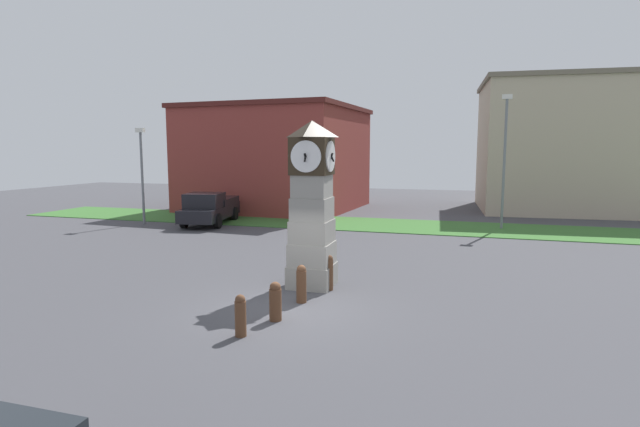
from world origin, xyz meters
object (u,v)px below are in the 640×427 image
Objects in this scene: bollard_far_row at (275,301)px; pickup_truck at (210,208)px; bollard_end_row at (240,315)px; clock_tower at (312,209)px; street_lamp_far_side at (142,168)px; bollard_mid_row at (301,283)px; bollard_near_tower at (330,273)px; street_lamp_near_road at (505,153)px.

bollard_far_row is 17.14m from pickup_truck.
bollard_end_row is 17.97m from pickup_truck.
clock_tower is 16.53m from street_lamp_far_side.
bollard_far_row is at bearing -55.54° from pickup_truck.
bollard_far_row is (-0.13, -1.59, -0.04)m from bollard_mid_row.
bollard_end_row is 19.51m from street_lamp_far_side.
bollard_far_row is (-0.55, -2.99, -0.05)m from bollard_near_tower.
bollard_near_tower reaches higher than bollard_far_row.
pickup_truck is 16.42m from street_lamp_near_road.
clock_tower is 4.77× the size of bollard_mid_row.
bollard_mid_row is 0.19× the size of pickup_truck.
clock_tower is 4.89m from bollard_end_row.
bollard_mid_row is at bearing 85.21° from bollard_far_row.
bollard_end_row is 0.14× the size of street_lamp_near_road.
bollard_far_row is (0.09, -3.26, -1.93)m from clock_tower.
street_lamp_far_side is (-3.67, -1.06, 2.26)m from pickup_truck.
street_lamp_far_side is at bearing -168.64° from street_lamp_near_road.
bollard_mid_row is 0.15× the size of street_lamp_near_road.
pickup_truck is at bearing 124.46° from bollard_far_row.
street_lamp_far_side reaches higher than pickup_truck.
bollard_far_row is 18.89m from street_lamp_far_side.
bollard_mid_row is 1.08× the size of bollard_far_row.
bollard_near_tower is (0.64, -0.27, -1.89)m from clock_tower.
clock_tower reaches higher than bollard_far_row.
street_lamp_near_road reaches higher than bollard_far_row.
bollard_mid_row reaches higher than bollard_far_row.
bollard_mid_row is at bearing 80.04° from bollard_end_row.
street_lamp_near_road reaches higher than bollard_mid_row.
clock_tower is at bearing -36.45° from street_lamp_far_side.
pickup_truck is at bearing 128.09° from bollard_mid_row.
bollard_near_tower is 1.10× the size of bollard_end_row.
bollard_far_row is at bearing -109.95° from street_lamp_near_road.
bollard_far_row is 18.43m from street_lamp_near_road.
bollard_end_row is 0.18× the size of street_lamp_far_side.
clock_tower is 15.18m from street_lamp_near_road.
street_lamp_near_road reaches higher than clock_tower.
bollard_near_tower is at bearing -111.86° from street_lamp_near_road.
clock_tower reaches higher than bollard_end_row.
clock_tower is at bearing 156.83° from bollard_near_tower.
street_lamp_near_road reaches higher than pickup_truck.
street_lamp_far_side reaches higher than bollard_far_row.
street_lamp_near_road is at bearing 65.50° from clock_tower.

